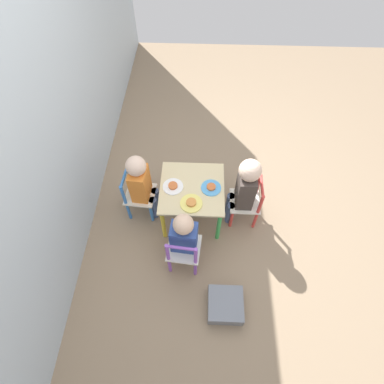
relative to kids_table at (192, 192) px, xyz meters
The scene contains 13 objects.
ground_plane 0.37m from the kids_table, ahead, with size 6.00×6.00×0.00m, color #8C755B.
house_wall 1.34m from the kids_table, 90.00° to the left, with size 6.00×0.06×2.60m.
kids_table is the anchor object (origin of this frame).
chair_purple 0.50m from the kids_table, behind, with size 0.28×0.28×0.50m.
chair_blue 0.50m from the kids_table, 85.34° to the left, with size 0.28×0.28×0.50m.
chair_red 0.50m from the kids_table, 90.48° to the right, with size 0.26×0.26×0.50m.
child_left 0.43m from the kids_table, behind, with size 0.22×0.21×0.69m.
child_back 0.44m from the kids_table, 85.34° to the left, with size 0.21×0.22×0.74m.
child_front 0.44m from the kids_table, 90.48° to the right, with size 0.20×0.23×0.78m.
plate_left 0.18m from the kids_table, behind, with size 0.18×0.18×0.03m.
plate_back 0.18m from the kids_table, 90.00° to the left, with size 0.17×0.17×0.03m.
plate_front 0.18m from the kids_table, 90.00° to the right, with size 0.17×0.17×0.03m.
storage_bin 0.94m from the kids_table, 160.89° to the right, with size 0.27×0.27×0.13m.
Camera 1 is at (-1.44, -0.06, 2.47)m, focal length 28.00 mm.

